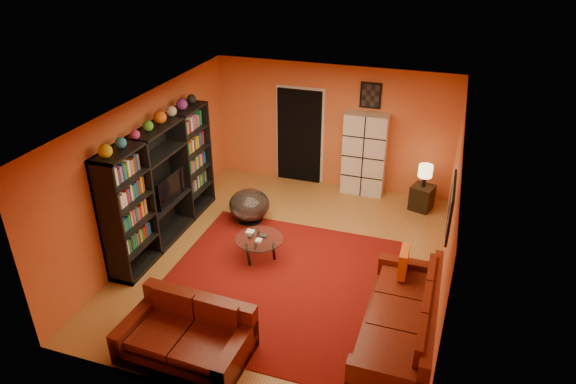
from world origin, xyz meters
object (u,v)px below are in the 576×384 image
(tv, at_px, (167,187))
(table_lamp, at_px, (425,172))
(coffee_table, at_px, (259,241))
(side_table, at_px, (422,198))
(loveseat, at_px, (189,334))
(sofa, at_px, (408,319))
(entertainment_unit, at_px, (162,184))
(storage_cabinet, at_px, (364,154))
(bowl_chair, at_px, (249,205))

(tv, relative_size, table_lamp, 1.90)
(coffee_table, height_order, side_table, side_table)
(table_lamp, bearing_deg, tv, -150.42)
(loveseat, xyz_separation_m, table_lamp, (2.56, 4.86, 0.53))
(sofa, bearing_deg, table_lamp, 92.78)
(entertainment_unit, relative_size, storage_cabinet, 1.73)
(tv, xyz_separation_m, storage_cabinet, (2.97, 2.74, -0.10))
(coffee_table, bearing_deg, side_table, 47.09)
(table_lamp, bearing_deg, coffee_table, -132.91)
(entertainment_unit, bearing_deg, coffee_table, -4.95)
(bowl_chair, bearing_deg, loveseat, -81.44)
(entertainment_unit, xyz_separation_m, sofa, (4.42, -1.23, -0.77))
(loveseat, height_order, side_table, loveseat)
(loveseat, relative_size, storage_cabinet, 0.98)
(sofa, distance_m, bowl_chair, 3.89)
(entertainment_unit, height_order, loveseat, entertainment_unit)
(coffee_table, relative_size, bowl_chair, 1.05)
(table_lamp, bearing_deg, sofa, -87.74)
(entertainment_unit, bearing_deg, bowl_chair, 38.68)
(entertainment_unit, xyz_separation_m, side_table, (4.27, 2.45, -0.80))
(storage_cabinet, relative_size, table_lamp, 3.84)
(sofa, bearing_deg, storage_cabinet, 109.65)
(entertainment_unit, xyz_separation_m, tv, (0.05, 0.06, -0.08))
(coffee_table, relative_size, storage_cabinet, 0.47)
(storage_cabinet, bearing_deg, loveseat, -104.11)
(entertainment_unit, relative_size, sofa, 1.23)
(entertainment_unit, distance_m, coffee_table, 1.97)
(sofa, relative_size, loveseat, 1.44)
(bowl_chair, distance_m, side_table, 3.41)
(loveseat, distance_m, bowl_chair, 3.42)
(entertainment_unit, bearing_deg, storage_cabinet, 42.85)
(storage_cabinet, bearing_deg, entertainment_unit, -137.23)
(loveseat, distance_m, table_lamp, 5.52)
(loveseat, relative_size, bowl_chair, 2.20)
(tv, distance_m, coffee_table, 1.91)
(tv, bearing_deg, entertainment_unit, 137.76)
(entertainment_unit, distance_m, table_lamp, 4.93)
(tv, distance_m, loveseat, 3.05)
(bowl_chair, bearing_deg, side_table, 25.86)
(entertainment_unit, height_order, storage_cabinet, entertainment_unit)
(tv, relative_size, storage_cabinet, 0.50)
(storage_cabinet, xyz_separation_m, side_table, (1.25, -0.35, -0.61))
(loveseat, xyz_separation_m, side_table, (2.56, 4.86, -0.03))
(sofa, bearing_deg, coffee_table, 157.87)
(loveseat, distance_m, coffee_table, 2.26)
(coffee_table, distance_m, bowl_chair, 1.29)
(entertainment_unit, distance_m, loveseat, 3.06)
(entertainment_unit, distance_m, sofa, 4.65)
(sofa, distance_m, side_table, 3.69)
(tv, height_order, coffee_table, tv)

